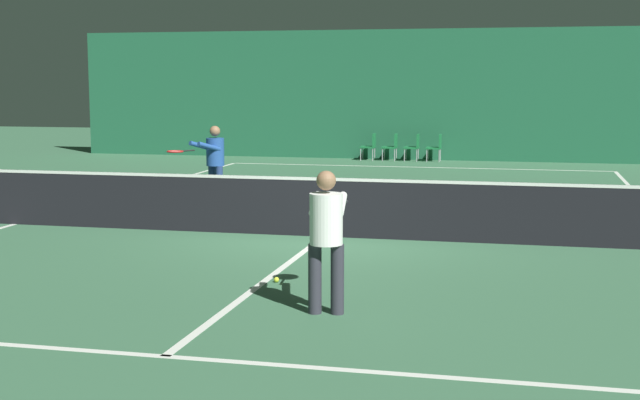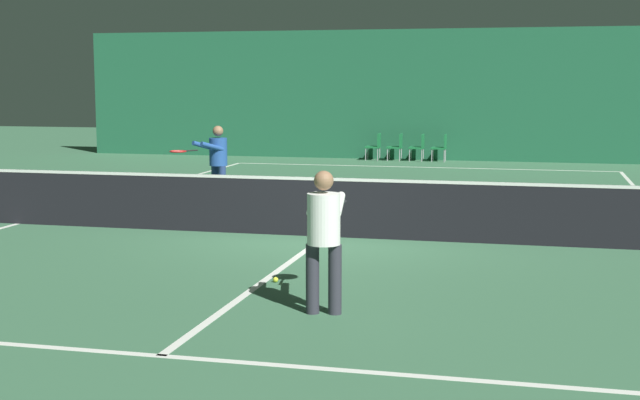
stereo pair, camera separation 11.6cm
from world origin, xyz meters
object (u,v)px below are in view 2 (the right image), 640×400
Objects in this scene: tennis_net at (325,205)px; courtside_chair_1 at (397,145)px; courtside_chair_2 at (419,146)px; player_far at (217,158)px; player_near at (324,230)px; courtside_chair_0 at (375,145)px; tennis_ball at (276,280)px; courtside_chair_3 at (441,146)px.

tennis_net is 13.88m from courtside_chair_1.
courtside_chair_2 is (-0.30, 13.84, -0.03)m from tennis_net.
player_far is 1.87× the size of courtside_chair_1.
courtside_chair_0 is (-2.76, 18.40, -0.41)m from player_near.
courtside_chair_2 is (1.38, 0.00, 0.00)m from courtside_chair_0.
tennis_net is 13.85m from courtside_chair_2.
courtside_chair_2 is at bearing -160.73° from player_far.
courtside_chair_1 is 17.19m from tennis_ball.
courtside_chair_3 is at bearing 90.00° from courtside_chair_2.
courtside_chair_1 is 1.00× the size of courtside_chair_2.
courtside_chair_1 is at bearing -90.00° from courtside_chair_2.
courtside_chair_2 reaches higher than tennis_ball.
tennis_net is at bearing 1.26° from courtside_chair_2.
player_near is at bearing 2.16° from courtside_chair_3.
player_far is at bearing 20.40° from player_near.
tennis_ball is (-0.92, 1.26, -0.86)m from player_near.
courtside_chair_1 is (2.04, 10.57, -0.43)m from player_far.
player_far reaches higher than courtside_chair_2.
player_near reaches higher than courtside_chair_0.
tennis_net is 7.63× the size of player_far.
player_near is 1.83× the size of courtside_chair_0.
player_near reaches higher than courtside_chair_3.
tennis_ball is at bearing 6.12° from courtside_chair_0.
tennis_ball is (3.19, -6.57, -0.88)m from player_far.
tennis_ball is (1.15, -17.14, -0.45)m from courtside_chair_1.
player_near reaches higher than courtside_chair_2.
tennis_net reaches higher than courtside_chair_2.
courtside_chair_3 is at bearing 88.41° from tennis_net.
courtside_chair_3 is at bearing -5.10° from player_near.
courtside_chair_2 is (-1.38, 18.40, -0.41)m from player_near.
tennis_net is 181.82× the size of tennis_ball.
courtside_chair_3 is at bearing -164.17° from player_far.
player_near reaches higher than tennis_net.
courtside_chair_1 is (0.69, 0.00, 0.00)m from courtside_chair_0.
player_far is at bearing 115.87° from tennis_ball.
player_near is at bearing 8.52° from courtside_chair_0.
courtside_chair_0 is at bearing -90.00° from courtside_chair_3.
courtside_chair_2 is at bearing 90.00° from courtside_chair_0.
player_far is at bearing 132.78° from tennis_net.
tennis_ball is at bearing -87.22° from tennis_net.
tennis_net reaches higher than courtside_chair_0.
tennis_ball is at bearing 3.84° from courtside_chair_1.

